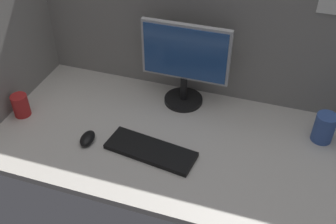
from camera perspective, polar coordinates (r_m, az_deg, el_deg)
ground_plane at (r=170.39cm, az=3.93°, el=-4.42°), size 180.00×80.00×3.00cm
cubicle_wall_back at (r=180.27cm, az=7.59°, el=11.74°), size 180.00×5.50×67.50cm
monitor at (r=178.06cm, az=2.43°, el=7.20°), size 39.73×18.00×39.39cm
keyboard at (r=163.35cm, az=-2.49°, el=-5.49°), size 38.39×17.74×2.00cm
mouse at (r=170.75cm, az=-11.40°, el=-3.70°), size 6.36×10.02×3.40cm
mug_ceramic_blue at (r=177.36cm, az=21.33°, el=-2.11°), size 8.55×8.55×12.80cm
mug_red_plastic at (r=190.57cm, az=-20.23°, el=0.90°), size 7.30×7.30×10.34cm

